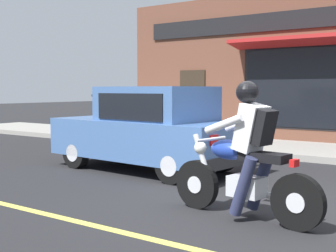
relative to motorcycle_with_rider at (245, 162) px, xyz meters
name	(u,v)px	position (x,y,z in m)	size (l,w,h in m)	color
ground_plane	(263,209)	(0.55, 0.01, -0.68)	(80.00, 80.00, 0.00)	black
sidewalk_curb	(243,146)	(5.91, 3.01, -0.61)	(2.60, 22.00, 0.14)	gray
storefront_building	(281,68)	(7.43, 2.65, 1.43)	(1.25, 9.83, 4.20)	brown
motorcycle_with_rider	(245,162)	(0.00, 0.00, 0.00)	(0.62, 2.02, 1.62)	black
car_hatchback	(149,130)	(1.93, 2.94, 0.09)	(1.88, 3.88, 1.57)	black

